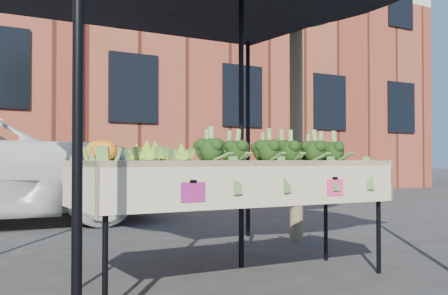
{
  "coord_description": "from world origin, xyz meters",
  "views": [
    {
      "loc": [
        -2.27,
        -3.3,
        0.91
      ],
      "look_at": [
        -0.04,
        0.34,
        1.0
      ],
      "focal_mm": 43.94,
      "sensor_mm": 36.0,
      "label": 1
    }
  ],
  "objects": [
    {
      "name": "romanesco_cluster",
      "position": [
        -0.71,
        0.18,
        0.99
      ],
      "size": [
        0.41,
        0.55,
        0.18
      ],
      "primitive_type": "ellipsoid",
      "color": "#8DA430",
      "rests_on": "table"
    },
    {
      "name": "canopy",
      "position": [
        -0.09,
        0.64,
        1.37
      ],
      "size": [
        3.16,
        3.16,
        2.74
      ],
      "primitive_type": null,
      "color": "black",
      "rests_on": "ground"
    },
    {
      "name": "ground",
      "position": [
        0.0,
        0.0,
        0.0
      ],
      "size": [
        90.0,
        90.0,
        0.0
      ],
      "primitive_type": "plane",
      "color": "#272729"
    },
    {
      "name": "broccoli_heap",
      "position": [
        0.28,
        0.17,
        1.02
      ],
      "size": [
        1.45,
        0.55,
        0.23
      ],
      "primitive_type": "ellipsoid",
      "color": "black",
      "rests_on": "table"
    },
    {
      "name": "cauliflower_pair",
      "position": [
        -1.08,
        0.21,
        0.98
      ],
      "size": [
        0.21,
        0.41,
        0.16
      ],
      "primitive_type": "ellipsoid",
      "color": "orange",
      "rests_on": "table"
    },
    {
      "name": "street_tree",
      "position": [
        1.62,
        1.51,
        2.12
      ],
      "size": [
        2.15,
        2.15,
        4.24
      ],
      "primitive_type": null,
      "color": "#1E4C14",
      "rests_on": "ground"
    },
    {
      "name": "building_right",
      "position": [
        7.0,
        12.5,
        4.25
      ],
      "size": [
        12.0,
        8.0,
        8.5
      ],
      "primitive_type": "cube",
      "color": "maroon",
      "rests_on": "ground"
    },
    {
      "name": "table",
      "position": [
        -0.04,
        0.14,
        0.45
      ],
      "size": [
        2.42,
        0.87,
        0.9
      ],
      "color": "beige",
      "rests_on": "ground"
    }
  ]
}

